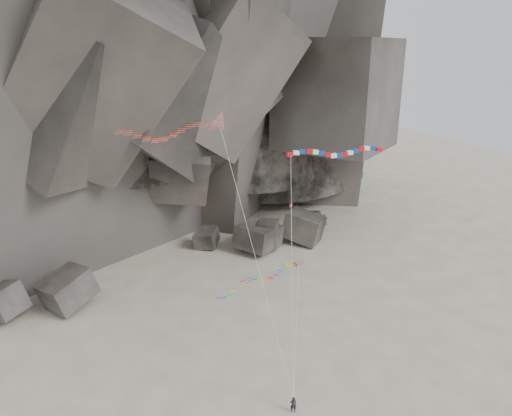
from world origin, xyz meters
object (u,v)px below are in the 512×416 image
parafoil_kite (257,279)px  pennant_kite (291,252)px  kite_flyer (293,403)px  banner_kite (335,154)px  delta_kite (165,131)px

parafoil_kite → pennant_kite: bearing=-67.2°
kite_flyer → parafoil_kite: 14.17m
banner_kite → pennant_kite: (-5.69, -0.79, -9.99)m
delta_kite → parafoil_kite: delta_kite is taller
kite_flyer → pennant_kite: 16.88m
kite_flyer → parafoil_kite: (-0.16, 8.09, 11.63)m
kite_flyer → pennant_kite: size_ratio=0.11×
kite_flyer → banner_kite: (7.61, 4.98, 26.23)m
banner_kite → parafoil_kite: (-7.77, 3.11, -14.60)m
pennant_kite → banner_kite: bearing=-20.9°
kite_flyer → banner_kite: size_ratio=0.09×
parafoil_kite → pennant_kite: 6.39m
delta_kite → pennant_kite: 18.92m
kite_flyer → parafoil_kite: size_ratio=0.18×
parafoil_kite → pennant_kite: (2.08, -3.91, 4.61)m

